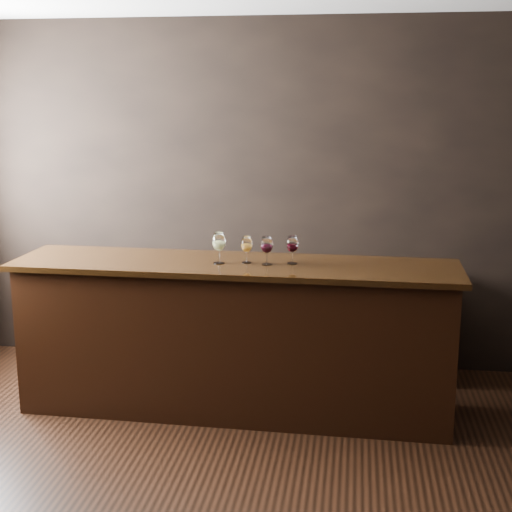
# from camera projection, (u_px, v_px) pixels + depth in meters

# --- Properties ---
(ground) EXTENTS (5.00, 5.00, 0.00)m
(ground) POSITION_uv_depth(u_px,v_px,m) (202.00, 505.00, 3.90)
(ground) COLOR black
(ground) RESTS_ON ground
(room_shell) EXTENTS (5.02, 4.52, 2.81)m
(room_shell) POSITION_uv_depth(u_px,v_px,m) (156.00, 172.00, 3.65)
(room_shell) COLOR black
(room_shell) RESTS_ON ground
(bar_counter) EXTENTS (2.98, 0.70, 1.04)m
(bar_counter) POSITION_uv_depth(u_px,v_px,m) (235.00, 340.00, 5.00)
(bar_counter) COLOR black
(bar_counter) RESTS_ON ground
(bar_top) EXTENTS (3.08, 0.77, 0.04)m
(bar_top) POSITION_uv_depth(u_px,v_px,m) (234.00, 265.00, 4.88)
(bar_top) COLOR black
(bar_top) RESTS_ON bar_counter
(back_bar_shelf) EXTENTS (2.39, 0.40, 0.86)m
(back_bar_shelf) POSITION_uv_depth(u_px,v_px,m) (278.00, 320.00, 5.74)
(back_bar_shelf) COLOR black
(back_bar_shelf) RESTS_ON ground
(glass_white) EXTENTS (0.09, 0.09, 0.22)m
(glass_white) POSITION_uv_depth(u_px,v_px,m) (219.00, 242.00, 4.82)
(glass_white) COLOR white
(glass_white) RESTS_ON bar_top
(glass_amber) EXTENTS (0.08, 0.08, 0.18)m
(glass_amber) POSITION_uv_depth(u_px,v_px,m) (247.00, 245.00, 4.84)
(glass_amber) COLOR white
(glass_amber) RESTS_ON bar_top
(glass_red_a) EXTENTS (0.08, 0.08, 0.20)m
(glass_red_a) POSITION_uv_depth(u_px,v_px,m) (267.00, 245.00, 4.79)
(glass_red_a) COLOR white
(glass_red_a) RESTS_ON bar_top
(glass_red_b) EXTENTS (0.08, 0.08, 0.19)m
(glass_red_b) POSITION_uv_depth(u_px,v_px,m) (293.00, 245.00, 4.82)
(glass_red_b) COLOR white
(glass_red_b) RESTS_ON bar_top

